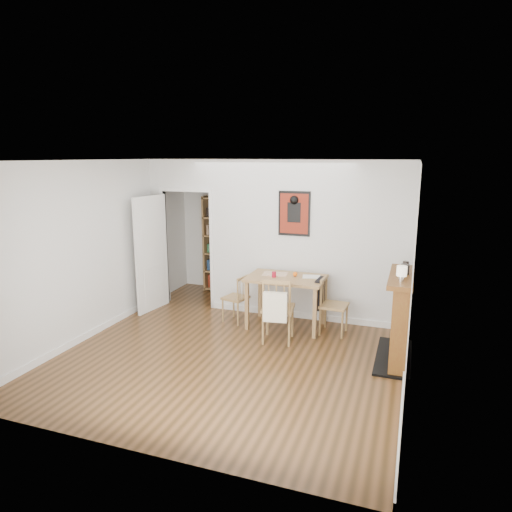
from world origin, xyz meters
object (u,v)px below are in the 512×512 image
at_px(bookshelf, 224,245).
at_px(chair_left, 236,298).
at_px(ceramic_jar_a, 405,269).
at_px(red_glass, 274,274).
at_px(orange_fruit, 295,274).
at_px(chair_front, 278,309).
at_px(notebook, 311,277).
at_px(fireplace, 402,315).
at_px(mantel_lamp, 402,272).
at_px(ceramic_jar_b, 406,265).
at_px(dining_table, 286,283).
at_px(chair_right, 333,305).

bearing_deg(bookshelf, chair_left, -60.82).
relative_size(chair_left, ceramic_jar_a, 5.95).
bearing_deg(red_glass, orange_fruit, 28.34).
xyz_separation_m(chair_front, notebook, (0.33, 0.70, 0.33)).
bearing_deg(fireplace, mantel_lamp, -95.33).
bearing_deg(chair_left, ceramic_jar_a, -12.16).
distance_m(notebook, ceramic_jar_b, 1.49).
distance_m(chair_left, fireplace, 2.67).
bearing_deg(chair_front, bookshelf, 129.74).
bearing_deg(ceramic_jar_a, mantel_lamp, -94.55).
distance_m(notebook, ceramic_jar_a, 1.60).
bearing_deg(dining_table, chair_front, -85.17).
bearing_deg(dining_table, notebook, 17.22).
relative_size(chair_right, notebook, 3.21).
bearing_deg(orange_fruit, mantel_lamp, -33.51).
bearing_deg(bookshelf, chair_right, -32.29).
height_order(chair_front, orange_fruit, chair_front).
bearing_deg(fireplace, dining_table, 160.14).
relative_size(fireplace, red_glass, 14.47).
distance_m(dining_table, chair_right, 0.79).
distance_m(red_glass, orange_fruit, 0.34).
bearing_deg(notebook, dining_table, -162.78).
bearing_deg(mantel_lamp, notebook, 140.90).
relative_size(chair_left, mantel_lamp, 4.02).
bearing_deg(chair_right, bookshelf, 147.71).
xyz_separation_m(dining_table, fireplace, (1.76, -0.63, -0.10)).
xyz_separation_m(bookshelf, ceramic_jar_a, (3.45, -2.11, 0.29)).
xyz_separation_m(bookshelf, red_glass, (1.53, -1.60, -0.07)).
relative_size(chair_left, chair_right, 0.90).
bearing_deg(orange_fruit, dining_table, -147.47).
relative_size(bookshelf, mantel_lamp, 9.74).
height_order(fireplace, ceramic_jar_b, ceramic_jar_b).
height_order(dining_table, ceramic_jar_b, ceramic_jar_b).
distance_m(bookshelf, ceramic_jar_a, 4.06).
xyz_separation_m(chair_right, ceramic_jar_a, (1.01, -0.56, 0.77)).
height_order(red_glass, ceramic_jar_b, ceramic_jar_b).
xyz_separation_m(chair_left, notebook, (1.21, 0.15, 0.43)).
xyz_separation_m(fireplace, red_glass, (-1.93, 0.55, 0.24)).
bearing_deg(orange_fruit, chair_left, -173.32).
height_order(bookshelf, red_glass, bookshelf).
bearing_deg(ceramic_jar_b, dining_table, 170.45).
relative_size(chair_right, orange_fruit, 12.25).
distance_m(fireplace, red_glass, 2.02).
xyz_separation_m(bookshelf, fireplace, (3.45, -2.15, -0.32)).
bearing_deg(chair_right, orange_fruit, 169.96).
xyz_separation_m(chair_right, ceramic_jar_b, (1.01, -0.27, 0.76)).
distance_m(chair_front, mantel_lamp, 1.89).
bearing_deg(red_glass, chair_right, 3.13).
xyz_separation_m(orange_fruit, ceramic_jar_a, (1.63, -0.67, 0.37)).
bearing_deg(chair_left, mantel_lamp, -20.28).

